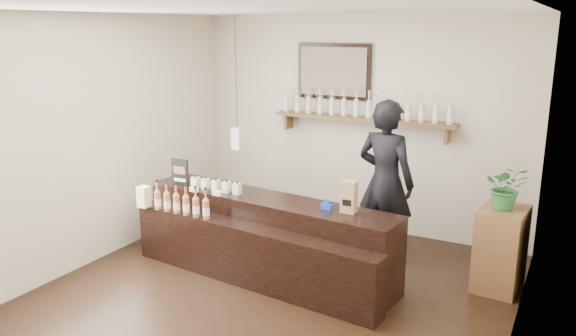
# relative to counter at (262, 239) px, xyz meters

# --- Properties ---
(ground) EXTENTS (5.00, 5.00, 0.00)m
(ground) POSITION_rel_counter_xyz_m (0.34, -0.59, -0.40)
(ground) COLOR black
(ground) RESTS_ON ground
(room_shell) EXTENTS (5.00, 5.00, 5.00)m
(room_shell) POSITION_rel_counter_xyz_m (0.34, -0.59, 1.30)
(room_shell) COLOR beige
(room_shell) RESTS_ON ground
(back_wall_decor) EXTENTS (2.66, 0.96, 1.69)m
(back_wall_decor) POSITION_rel_counter_xyz_m (0.21, 1.79, 1.35)
(back_wall_decor) COLOR brown
(back_wall_decor) RESTS_ON ground
(counter) EXTENTS (3.06, 1.11, 0.99)m
(counter) POSITION_rel_counter_xyz_m (0.00, 0.00, 0.00)
(counter) COLOR black
(counter) RESTS_ON ground
(promo_sign) EXTENTS (0.23, 0.03, 0.31)m
(promo_sign) POSITION_rel_counter_xyz_m (-1.13, 0.05, 0.60)
(promo_sign) COLOR black
(promo_sign) RESTS_ON counter
(paper_bag) EXTENTS (0.15, 0.11, 0.33)m
(paper_bag) POSITION_rel_counter_xyz_m (0.97, 0.06, 0.61)
(paper_bag) COLOR #A3774F
(paper_bag) RESTS_ON counter
(tape_dispenser) EXTENTS (0.12, 0.06, 0.10)m
(tape_dispenser) POSITION_rel_counter_xyz_m (0.74, 0.05, 0.49)
(tape_dispenser) COLOR #1837A8
(tape_dispenser) RESTS_ON counter
(side_cabinet) EXTENTS (0.49, 0.63, 0.86)m
(side_cabinet) POSITION_rel_counter_xyz_m (2.34, 0.85, 0.03)
(side_cabinet) COLOR brown
(side_cabinet) RESTS_ON ground
(potted_plant) EXTENTS (0.47, 0.43, 0.46)m
(potted_plant) POSITION_rel_counter_xyz_m (2.34, 0.85, 0.69)
(potted_plant) COLOR #27632E
(potted_plant) RESTS_ON side_cabinet
(shopkeeper) EXTENTS (0.86, 0.65, 2.13)m
(shopkeeper) POSITION_rel_counter_xyz_m (1.05, 0.96, 0.67)
(shopkeeper) COLOR black
(shopkeeper) RESTS_ON ground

